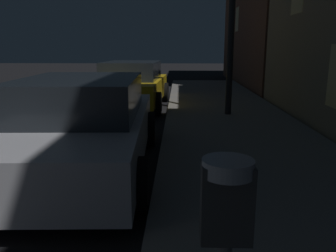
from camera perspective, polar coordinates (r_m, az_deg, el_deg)
name	(u,v)px	position (r m, az deg, el deg)	size (l,w,h in m)	color
parking_meter	(225,240)	(1.38, 9.46, -18.29)	(0.19, 0.19, 1.33)	#59595B
car_silver	(82,125)	(5.33, -14.21, 0.13)	(2.29, 4.49, 1.43)	#B7B7BF
car_yellow_cab	(132,85)	(10.86, -5.99, 6.88)	(2.21, 4.12, 1.43)	gold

